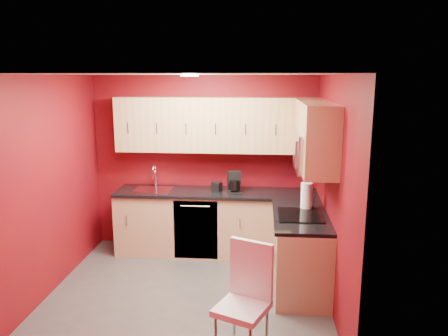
# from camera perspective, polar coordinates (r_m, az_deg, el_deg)

# --- Properties ---
(floor) EXTENTS (3.20, 3.20, 0.00)m
(floor) POSITION_cam_1_polar(r_m,az_deg,el_deg) (5.34, -4.63, -15.83)
(floor) COLOR #4B4846
(floor) RESTS_ON ground
(ceiling) EXTENTS (3.20, 3.20, 0.00)m
(ceiling) POSITION_cam_1_polar(r_m,az_deg,el_deg) (4.72, -5.15, 12.10)
(ceiling) COLOR white
(ceiling) RESTS_ON wall_back
(wall_back) EXTENTS (3.20, 0.00, 3.20)m
(wall_back) POSITION_cam_1_polar(r_m,az_deg,el_deg) (6.33, -2.55, 0.68)
(wall_back) COLOR maroon
(wall_back) RESTS_ON floor
(wall_front) EXTENTS (3.20, 0.00, 3.20)m
(wall_front) POSITION_cam_1_polar(r_m,az_deg,el_deg) (3.48, -9.15, -8.92)
(wall_front) COLOR maroon
(wall_front) RESTS_ON floor
(wall_left) EXTENTS (0.00, 3.00, 3.00)m
(wall_left) POSITION_cam_1_polar(r_m,az_deg,el_deg) (5.39, -21.89, -2.16)
(wall_left) COLOR maroon
(wall_left) RESTS_ON floor
(wall_right) EXTENTS (0.00, 3.00, 3.00)m
(wall_right) POSITION_cam_1_polar(r_m,az_deg,el_deg) (4.87, 14.03, -3.08)
(wall_right) COLOR maroon
(wall_right) RESTS_ON floor
(base_cabinets_back) EXTENTS (2.80, 0.60, 0.87)m
(base_cabinets_back) POSITION_cam_1_polar(r_m,az_deg,el_deg) (6.23, -1.01, -7.26)
(base_cabinets_back) COLOR tan
(base_cabinets_back) RESTS_ON floor
(base_cabinets_right) EXTENTS (0.60, 1.30, 0.87)m
(base_cabinets_right) POSITION_cam_1_polar(r_m,az_deg,el_deg) (5.33, 9.93, -10.84)
(base_cabinets_right) COLOR tan
(base_cabinets_right) RESTS_ON floor
(countertop_back) EXTENTS (2.80, 0.63, 0.04)m
(countertop_back) POSITION_cam_1_polar(r_m,az_deg,el_deg) (6.08, -1.04, -3.26)
(countertop_back) COLOR black
(countertop_back) RESTS_ON base_cabinets_back
(countertop_right) EXTENTS (0.63, 1.27, 0.04)m
(countertop_right) POSITION_cam_1_polar(r_m,az_deg,el_deg) (5.16, 9.95, -6.23)
(countertop_right) COLOR black
(countertop_right) RESTS_ON base_cabinets_right
(upper_cabinets_back) EXTENTS (2.80, 0.35, 0.75)m
(upper_cabinets_back) POSITION_cam_1_polar(r_m,az_deg,el_deg) (6.05, -0.93, 5.68)
(upper_cabinets_back) COLOR tan
(upper_cabinets_back) RESTS_ON wall_back
(upper_cabinets_right) EXTENTS (0.35, 1.55, 0.75)m
(upper_cabinets_right) POSITION_cam_1_polar(r_m,az_deg,el_deg) (5.16, 11.72, 5.07)
(upper_cabinets_right) COLOR tan
(upper_cabinets_right) RESTS_ON wall_right
(microwave) EXTENTS (0.42, 0.76, 0.42)m
(microwave) POSITION_cam_1_polar(r_m,az_deg,el_deg) (4.95, 11.56, 2.13)
(microwave) COLOR silver
(microwave) RESTS_ON upper_cabinets_right
(cooktop) EXTENTS (0.50, 0.55, 0.01)m
(cooktop) POSITION_cam_1_polar(r_m,az_deg,el_deg) (5.12, 9.94, -6.09)
(cooktop) COLOR black
(cooktop) RESTS_ON countertop_right
(sink) EXTENTS (0.52, 0.42, 0.35)m
(sink) POSITION_cam_1_polar(r_m,az_deg,el_deg) (6.24, -9.28, -2.50)
(sink) COLOR silver
(sink) RESTS_ON countertop_back
(dishwasher_front) EXTENTS (0.60, 0.02, 0.82)m
(dishwasher_front) POSITION_cam_1_polar(r_m,az_deg,el_deg) (5.99, -3.71, -8.09)
(dishwasher_front) COLOR black
(dishwasher_front) RESTS_ON base_cabinets_back
(downlight) EXTENTS (0.20, 0.20, 0.01)m
(downlight) POSITION_cam_1_polar(r_m,az_deg,el_deg) (5.02, -4.53, 11.93)
(downlight) COLOR white
(downlight) RESTS_ON ceiling
(coffee_maker) EXTENTS (0.22, 0.27, 0.29)m
(coffee_maker) POSITION_cam_1_polar(r_m,az_deg,el_deg) (5.95, 1.43, -1.94)
(coffee_maker) COLOR black
(coffee_maker) RESTS_ON countertop_back
(napkin_holder) EXTENTS (0.15, 0.15, 0.13)m
(napkin_holder) POSITION_cam_1_polar(r_m,az_deg,el_deg) (6.09, -0.94, -2.43)
(napkin_holder) COLOR black
(napkin_holder) RESTS_ON countertop_back
(paper_towel) EXTENTS (0.20, 0.20, 0.32)m
(paper_towel) POSITION_cam_1_polar(r_m,az_deg,el_deg) (5.34, 10.72, -3.61)
(paper_towel) COLOR white
(paper_towel) RESTS_ON countertop_right
(dining_chair) EXTENTS (0.56, 0.57, 1.03)m
(dining_chair) POSITION_cam_1_polar(r_m,az_deg,el_deg) (4.05, 2.36, -17.14)
(dining_chair) COLOR white
(dining_chair) RESTS_ON floor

